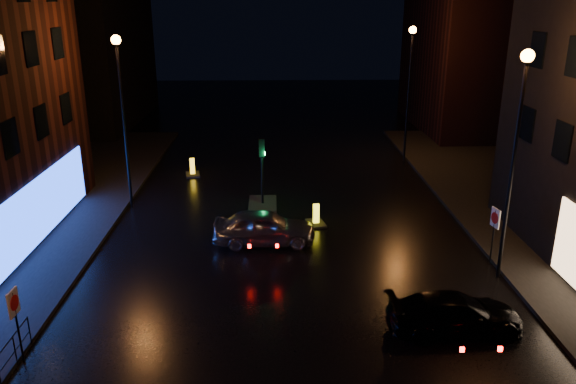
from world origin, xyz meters
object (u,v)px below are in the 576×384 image
traffic_signal (262,196)px  bollard_near (316,220)px  road_sign_left (15,309)px  road_sign_right (495,223)px  bollard_far (193,172)px  dark_sedan (455,314)px  silver_hatchback (264,227)px

traffic_signal → bollard_near: size_ratio=2.72×
road_sign_left → traffic_signal: bearing=64.5°
bollard_near → road_sign_right: bearing=-44.3°
traffic_signal → bollard_far: 6.72m
traffic_signal → dark_sedan: traffic_signal is taller
road_sign_left → dark_sedan: bearing=7.6°
bollard_far → road_sign_left: road_sign_left is taller
traffic_signal → road_sign_right: (9.10, -6.90, 1.25)m
bollard_near → road_sign_right: road_sign_right is taller
traffic_signal → bollard_near: (2.52, -2.64, -0.28)m
silver_hatchback → road_sign_right: (8.94, -2.21, 1.01)m
traffic_signal → bollard_far: bearing=129.1°
road_sign_right → bollard_far: bearing=-52.6°
silver_hatchback → road_sign_right: bearing=-103.8°
silver_hatchback → road_sign_left: road_sign_left is taller
traffic_signal → road_sign_left: traffic_signal is taller
traffic_signal → silver_hatchback: 4.70m
silver_hatchback → bollard_near: size_ratio=3.41×
silver_hatchback → dark_sedan: size_ratio=1.02×
bollard_near → road_sign_left: bearing=-143.5°
traffic_signal → road_sign_right: 11.49m
dark_sedan → bollard_near: 9.66m
silver_hatchback → road_sign_left: bearing=139.9°
bollard_far → road_sign_left: bearing=-108.7°
traffic_signal → dark_sedan: size_ratio=0.81×
dark_sedan → road_sign_left: bearing=92.8°
silver_hatchback → bollard_far: (-4.39, 9.90, -0.51)m
bollard_far → road_sign_right: bearing=-53.1°
bollard_far → silver_hatchback: bearing=-77.0°
traffic_signal → road_sign_right: bearing=-37.2°
road_sign_left → road_sign_right: size_ratio=0.99×
bollard_far → road_sign_right: size_ratio=0.56×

